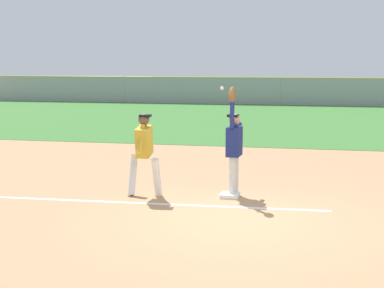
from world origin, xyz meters
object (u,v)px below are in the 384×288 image
object	(u,v)px
first_base	(230,195)
runner	(144,149)
parked_car_blue	(297,92)
fielder	(234,143)
parked_car_green	(225,91)
parked_car_red	(151,90)
baseball	(222,88)
parked_car_tan	(365,92)

from	to	relation	value
first_base	runner	size ratio (longest dim) A/B	0.22
first_base	parked_car_blue	bearing A→B (deg)	87.11
fielder	parked_car_green	size ratio (longest dim) A/B	0.51
first_base	parked_car_blue	size ratio (longest dim) A/B	0.08
parked_car_red	parked_car_blue	xyz separation A→B (m)	(10.29, 0.08, 0.00)
baseball	parked_car_tan	world-z (taller)	baseball
first_base	parked_car_red	size ratio (longest dim) A/B	0.08
first_base	parked_car_green	xyz separation A→B (m)	(-3.62, 26.45, 0.63)
parked_car_blue	fielder	bearing A→B (deg)	-88.18
runner	parked_car_blue	distance (m)	26.86
first_base	baseball	distance (m)	2.21
runner	baseball	bearing A→B (deg)	13.31
parked_car_red	parked_car_green	bearing A→B (deg)	5.47
first_base	baseball	world-z (taller)	baseball
parked_car_green	parked_car_tan	size ratio (longest dim) A/B	0.99
fielder	runner	size ratio (longest dim) A/B	1.33
parked_car_blue	first_base	bearing A→B (deg)	-88.30
fielder	parked_car_blue	distance (m)	26.38
parked_car_green	fielder	bearing A→B (deg)	-84.67
first_base	fielder	xyz separation A→B (m)	(0.06, 0.09, 1.08)
parked_car_blue	parked_car_tan	xyz separation A→B (m)	(4.49, 0.38, 0.00)
fielder	parked_car_green	world-z (taller)	fielder
first_base	parked_car_red	world-z (taller)	parked_car_red
first_base	parked_car_red	distance (m)	27.84
baseball	parked_car_red	distance (m)	27.68
parked_car_red	parked_car_blue	bearing A→B (deg)	4.89
baseball	parked_car_red	size ratio (longest dim) A/B	0.02
baseball	parked_car_blue	size ratio (longest dim) A/B	0.02
parked_car_tan	runner	bearing A→B (deg)	-109.20
runner	parked_car_tan	bearing A→B (deg)	73.83
parked_car_red	parked_car_blue	distance (m)	10.29
parked_car_red	runner	bearing A→B (deg)	-70.42
runner	parked_car_green	xyz separation A→B (m)	(-1.87, 26.70, -0.32)
fielder	runner	distance (m)	1.85
runner	first_base	bearing A→B (deg)	7.49
first_base	parked_car_green	distance (m)	26.70
baseball	parked_car_tan	xyz separation A→B (m)	(6.03, 26.68, -1.56)
first_base	parked_car_tan	bearing A→B (deg)	77.74
first_base	fielder	size ratio (longest dim) A/B	0.17
fielder	baseball	size ratio (longest dim) A/B	30.81
runner	parked_car_red	bearing A→B (deg)	104.63
parked_car_red	fielder	bearing A→B (deg)	-66.63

